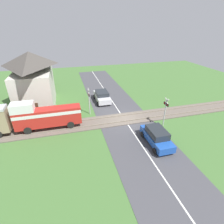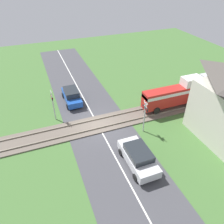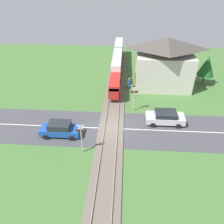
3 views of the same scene
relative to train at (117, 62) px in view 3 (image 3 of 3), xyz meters
The scene contains 11 objects.
ground_plane 15.39m from the train, 90.00° to the right, with size 60.00×60.00×0.00m, color #426B33.
road_surface 15.39m from the train, 90.00° to the right, with size 48.00×6.40×0.02m.
track_bed 15.38m from the train, 90.00° to the right, with size 2.80×48.00×0.24m.
train is the anchor object (origin of this frame).
car_near_crossing 17.57m from the train, 107.69° to the right, with size 4.17×1.81×1.61m.
car_far_side 15.15m from the train, 66.26° to the right, with size 4.34×2.00×1.55m.
crossing_signal_west_approach 19.27m from the train, 97.52° to the right, with size 0.90×0.18×3.39m.
crossing_signal_east_approach 11.72m from the train, 77.58° to the right, with size 0.90×0.18×3.39m.
station_building 8.56m from the train, 35.46° to the right, with size 8.48×4.86×7.36m.
pedestrian_by_station 5.90m from the train, 70.13° to the right, with size 0.41×0.41×1.64m.
tree_by_station 13.75m from the train, 14.65° to the right, with size 2.45×2.45×4.46m.
Camera 3 is at (1.32, -19.17, 15.25)m, focal length 35.00 mm.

